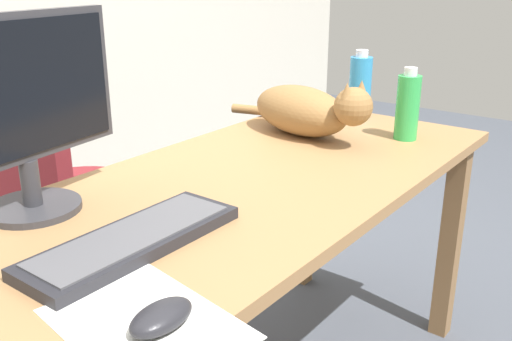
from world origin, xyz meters
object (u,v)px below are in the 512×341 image
(computer_mouse, at_px, (161,317))
(water_bottle, at_px, (408,106))
(cat, at_px, (306,110))
(spray_bottle, at_px, (360,86))
(keyboard, at_px, (133,240))
(office_chair, at_px, (67,224))
(monitor, at_px, (20,108))

(computer_mouse, bearing_deg, water_bottle, 5.94)
(cat, distance_m, water_bottle, 0.31)
(computer_mouse, height_order, spray_bottle, spray_bottle)
(keyboard, distance_m, cat, 0.85)
(keyboard, xyz_separation_m, water_bottle, (0.98, -0.11, 0.09))
(keyboard, bearing_deg, water_bottle, -6.51)
(keyboard, relative_size, spray_bottle, 1.90)
(cat, bearing_deg, water_bottle, -60.30)
(keyboard, height_order, spray_bottle, spray_bottle)
(water_bottle, relative_size, spray_bottle, 0.94)
(office_chair, bearing_deg, monitor, -128.03)
(cat, distance_m, computer_mouse, 1.05)
(keyboard, distance_m, water_bottle, 0.99)
(keyboard, height_order, computer_mouse, computer_mouse)
(computer_mouse, bearing_deg, cat, 21.30)
(spray_bottle, bearing_deg, monitor, 171.77)
(cat, height_order, computer_mouse, cat)
(cat, distance_m, spray_bottle, 0.31)
(cat, xyz_separation_m, spray_bottle, (0.31, -0.02, 0.03))
(water_bottle, bearing_deg, office_chair, 120.67)
(water_bottle, bearing_deg, spray_bottle, 56.70)
(office_chair, relative_size, keyboard, 2.07)
(office_chair, bearing_deg, keyboard, -116.00)
(office_chair, distance_m, cat, 0.92)
(office_chair, distance_m, monitor, 0.90)
(monitor, distance_m, computer_mouse, 0.58)
(cat, height_order, water_bottle, water_bottle)
(water_bottle, bearing_deg, cat, 119.70)
(keyboard, bearing_deg, cat, 10.39)
(monitor, bearing_deg, spray_bottle, -8.23)
(cat, height_order, spray_bottle, spray_bottle)
(office_chair, xyz_separation_m, spray_bottle, (0.73, -0.72, 0.45))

